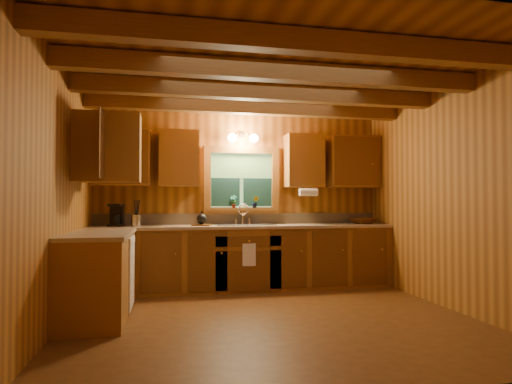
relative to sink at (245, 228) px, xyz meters
The scene contains 20 objects.
room 1.66m from the sink, 90.00° to the right, with size 4.20×4.20×4.20m.
ceiling_beams 2.29m from the sink, 90.00° to the right, with size 4.20×2.54×0.18m.
base_cabinets 0.73m from the sink, 147.14° to the right, with size 4.20×2.22×0.86m.
countertop 0.57m from the sink, 146.97° to the right, with size 4.20×2.24×0.04m.
backsplash 0.31m from the sink, 90.00° to the left, with size 4.20×0.02×0.16m, color tan.
dishwasher_panel 1.79m from the sink, 147.88° to the right, with size 0.02×0.60×0.80m, color white.
upper_cabinets 1.15m from the sink, 162.32° to the right, with size 4.19×1.77×0.78m.
window 0.72m from the sink, 90.00° to the left, with size 1.12×0.08×1.00m.
window_sill 0.34m from the sink, 90.00° to the left, with size 1.06×0.14×0.04m, color brown.
wall_sconce 1.32m from the sink, 90.00° to the left, with size 0.45×0.21×0.17m.
paper_towel_roll 1.06m from the sink, ahead, with size 0.11×0.11×0.27m, color white.
dish_towel 0.48m from the sink, 90.00° to the right, with size 0.18×0.01×0.30m, color white.
sink is the anchor object (origin of this frame).
coffee_maker 1.76m from the sink, behind, with size 0.17×0.22×0.31m.
utensil_crock 1.49m from the sink, behind, with size 0.13×0.13×0.35m.
cutting_board 0.62m from the sink, behind, with size 0.25×0.18×0.02m, color #5D3613.
teakettle 0.63m from the sink, behind, with size 0.14×0.14×0.18m.
wicker_basket 1.80m from the sink, ahead, with size 0.38×0.38×0.09m, color #48230C.
potted_plant_left 0.46m from the sink, 121.11° to the left, with size 0.10×0.07×0.19m, color #5D3613.
potted_plant_right 0.47m from the sink, 46.46° to the left, with size 0.10×0.08×0.18m, color #5D3613.
Camera 1 is at (-1.07, -4.45, 1.22)m, focal length 30.42 mm.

